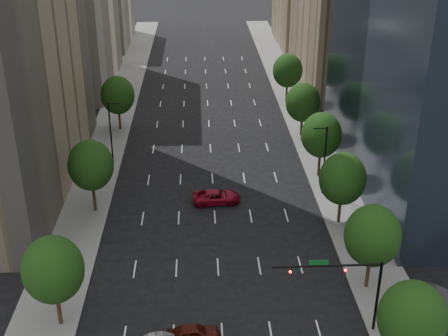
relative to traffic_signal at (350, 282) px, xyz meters
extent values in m
cube|color=slate|center=(-26.03, 30.00, -5.10)|extent=(6.00, 200.00, 0.15)
cube|color=slate|center=(4.97, 30.00, -5.10)|extent=(6.00, 200.00, 0.15)
cube|color=beige|center=(-35.53, 106.00, 3.83)|extent=(14.00, 26.00, 18.00)
cube|color=#8C7759|center=(14.47, 70.00, 9.83)|extent=(14.00, 30.00, 30.00)
cube|color=#8C7759|center=(14.47, 103.00, 2.83)|extent=(14.00, 26.00, 16.00)
ellipsoid|color=#0E350E|center=(3.47, -5.00, 0.23)|extent=(5.20, 5.20, 5.98)
cylinder|color=#382316|center=(3.47, 6.00, -3.17)|extent=(0.36, 0.36, 4.00)
ellipsoid|color=#0E350E|center=(3.47, 6.00, 0.59)|extent=(5.20, 5.20, 5.98)
cylinder|color=#382316|center=(3.47, 18.00, -3.22)|extent=(0.36, 0.36, 3.90)
ellipsoid|color=#0E350E|center=(3.47, 18.00, 0.44)|extent=(5.20, 5.20, 5.98)
cylinder|color=#382316|center=(3.47, 30.00, -3.12)|extent=(0.36, 0.36, 4.10)
ellipsoid|color=#0E350E|center=(3.47, 30.00, 0.73)|extent=(5.20, 5.20, 5.98)
cylinder|color=#382316|center=(3.47, 44.00, -3.27)|extent=(0.36, 0.36, 3.80)
ellipsoid|color=#0E350E|center=(3.47, 44.00, 0.30)|extent=(5.20, 5.20, 5.98)
cylinder|color=#382316|center=(3.47, 60.00, -3.17)|extent=(0.36, 0.36, 4.00)
ellipsoid|color=#0E350E|center=(3.47, 60.00, 0.59)|extent=(5.20, 5.20, 5.98)
cylinder|color=#382316|center=(-24.53, 2.00, -3.17)|extent=(0.36, 0.36, 4.00)
ellipsoid|color=#0E350E|center=(-24.53, 2.00, 0.59)|extent=(5.20, 5.20, 5.98)
cylinder|color=#382316|center=(-24.53, 22.00, -3.10)|extent=(0.36, 0.36, 4.15)
ellipsoid|color=#0E350E|center=(-24.53, 22.00, 0.80)|extent=(5.20, 5.20, 5.98)
cylinder|color=#382316|center=(-24.53, 48.00, -3.20)|extent=(0.36, 0.36, 3.95)
ellipsoid|color=#0E350E|center=(-24.53, 48.00, 0.52)|extent=(5.20, 5.20, 5.98)
cylinder|color=black|center=(2.97, 25.00, -0.67)|extent=(0.20, 0.20, 9.00)
cylinder|color=black|center=(2.17, 25.00, 3.63)|extent=(1.60, 0.14, 0.14)
cylinder|color=black|center=(-24.03, 35.00, -0.67)|extent=(0.20, 0.20, 9.00)
cylinder|color=black|center=(-23.23, 35.00, 3.63)|extent=(1.60, 0.14, 0.14)
cylinder|color=black|center=(2.47, 0.00, -1.67)|extent=(0.24, 0.24, 7.00)
cylinder|color=black|center=(-2.03, 0.00, 1.63)|extent=(9.00, 0.18, 0.18)
imported|color=black|center=(-0.53, 0.00, 1.08)|extent=(0.18, 0.22, 1.10)
imported|color=black|center=(-5.03, 0.00, 1.08)|extent=(0.18, 0.22, 1.10)
sphere|color=#FF0C07|center=(-0.53, -0.18, 1.28)|extent=(0.20, 0.20, 0.20)
sphere|color=#FF0C07|center=(-5.03, -0.18, 1.28)|extent=(0.20, 0.20, 0.20)
cube|color=#0C591E|center=(-2.73, 0.00, 1.98)|extent=(1.60, 0.06, 0.45)
imported|color=#43110B|center=(-12.95, -0.59, -4.42)|extent=(4.60, 2.25, 1.51)
imported|color=maroon|center=(-10.18, 23.41, -4.37)|extent=(6.00, 3.16, 1.61)
camera|label=1|loc=(-12.19, -39.29, 29.27)|focal=47.36mm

